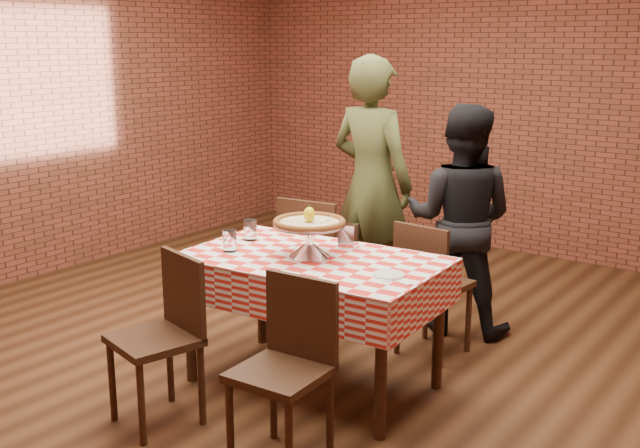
% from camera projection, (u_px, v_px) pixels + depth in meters
% --- Properties ---
extents(ground, '(6.00, 6.00, 0.00)m').
position_uv_depth(ground, '(304.00, 348.00, 4.88)').
color(ground, black).
rests_on(ground, ground).
extents(back_wall, '(5.50, 0.00, 5.50)m').
position_uv_depth(back_wall, '(504.00, 94.00, 6.89)').
color(back_wall, brown).
rests_on(back_wall, ground).
extents(table, '(1.45, 0.92, 0.75)m').
position_uv_depth(table, '(313.00, 322.00, 4.29)').
color(table, '#3B2514').
rests_on(table, ground).
extents(tablecloth, '(1.48, 0.96, 0.24)m').
position_uv_depth(tablecloth, '(313.00, 278.00, 4.23)').
color(tablecloth, red).
rests_on(tablecloth, table).
extents(pizza_stand, '(0.48, 0.48, 0.18)m').
position_uv_depth(pizza_stand, '(309.00, 240.00, 4.20)').
color(pizza_stand, silver).
rests_on(pizza_stand, tablecloth).
extents(pizza, '(0.47, 0.47, 0.03)m').
position_uv_depth(pizza, '(309.00, 223.00, 4.18)').
color(pizza, beige).
rests_on(pizza, pizza_stand).
extents(lemon, '(0.08, 0.08, 0.08)m').
position_uv_depth(lemon, '(309.00, 215.00, 4.17)').
color(lemon, '#FFED11').
rests_on(lemon, pizza).
extents(water_glass_left, '(0.08, 0.08, 0.12)m').
position_uv_depth(water_glass_left, '(230.00, 241.00, 4.30)').
color(water_glass_left, white).
rests_on(water_glass_left, tablecloth).
extents(water_glass_right, '(0.08, 0.08, 0.12)m').
position_uv_depth(water_glass_right, '(250.00, 230.00, 4.55)').
color(water_glass_right, white).
rests_on(water_glass_right, tablecloth).
extents(side_plate, '(0.17, 0.17, 0.01)m').
position_uv_depth(side_plate, '(389.00, 275.00, 3.86)').
color(side_plate, white).
rests_on(side_plate, tablecloth).
extents(sweetener_packet_a, '(0.06, 0.06, 0.00)m').
position_uv_depth(sweetener_packet_a, '(386.00, 280.00, 3.78)').
color(sweetener_packet_a, white).
rests_on(sweetener_packet_a, tablecloth).
extents(sweetener_packet_b, '(0.06, 0.04, 0.00)m').
position_uv_depth(sweetener_packet_b, '(406.00, 283.00, 3.74)').
color(sweetener_packet_b, white).
rests_on(sweetener_packet_b, tablecloth).
extents(condiment_caddy, '(0.11, 0.10, 0.14)m').
position_uv_depth(condiment_caddy, '(348.00, 236.00, 4.38)').
color(condiment_caddy, silver).
rests_on(condiment_caddy, tablecloth).
extents(chair_near_left, '(0.48, 0.48, 0.87)m').
position_uv_depth(chair_near_left, '(154.00, 343.00, 3.84)').
color(chair_near_left, '#3B2514').
rests_on(chair_near_left, ground).
extents(chair_near_right, '(0.41, 0.41, 0.87)m').
position_uv_depth(chair_near_right, '(280.00, 377.00, 3.45)').
color(chair_near_right, '#3B2514').
rests_on(chair_near_right, ground).
extents(chair_far_left, '(0.48, 0.48, 0.92)m').
position_uv_depth(chair_far_left, '(321.00, 262.00, 5.16)').
color(chair_far_left, '#3B2514').
rests_on(chair_far_left, ground).
extents(chair_far_right, '(0.41, 0.41, 0.86)m').
position_uv_depth(chair_far_right, '(434.00, 288.00, 4.71)').
color(chair_far_right, '#3B2514').
rests_on(chair_far_right, ground).
extents(diner_olive, '(0.70, 0.49, 1.83)m').
position_uv_depth(diner_olive, '(372.00, 184.00, 5.48)').
color(diner_olive, '#3F4522').
rests_on(diner_olive, ground).
extents(diner_black, '(0.86, 0.74, 1.53)m').
position_uv_depth(diner_black, '(460.00, 220.00, 5.03)').
color(diner_black, black).
rests_on(diner_black, ground).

